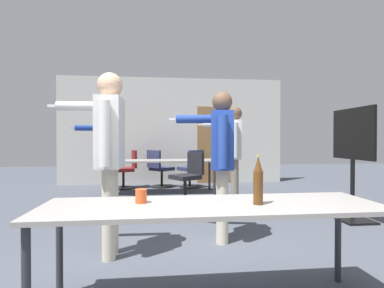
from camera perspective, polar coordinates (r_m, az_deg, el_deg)
back_wall at (r=7.98m, az=-3.47°, el=2.46°), size 5.91×0.12×2.80m
conference_table_near at (r=2.11m, az=3.88°, el=-12.94°), size 2.31×0.68×0.72m
conference_table_far at (r=6.53m, az=-6.02°, el=-3.55°), size 2.38×0.75×0.72m
tv_screen at (r=4.89m, az=28.31°, el=-1.62°), size 0.44×0.90×1.62m
person_left_plaid at (r=5.12m, az=8.03°, el=-0.39°), size 0.74×0.70×1.72m
person_far_watching at (r=3.45m, az=5.52°, el=-1.34°), size 0.76×0.75×1.71m
person_near_casual at (r=5.72m, az=-15.89°, el=-0.81°), size 0.89×0.63×1.67m
person_center_tall at (r=3.07m, az=-15.61°, el=-0.08°), size 0.81×0.63×1.82m
office_chair_far_left at (r=7.34m, az=-12.35°, el=-4.99°), size 0.61×0.56×0.91m
office_chair_near_pushed at (r=7.34m, az=-6.22°, el=-4.97°), size 0.69×0.68×0.91m
office_chair_far_right at (r=5.74m, az=-0.73°, el=-6.54°), size 0.68×0.66×0.92m
office_chair_mid_tucked at (r=7.29m, az=-0.09°, el=-5.00°), size 0.65×0.68×0.91m
beer_bottle at (r=2.10m, az=12.49°, el=-6.97°), size 0.07×0.07×0.33m
drink_cup at (r=2.14m, az=-9.68°, el=-9.74°), size 0.08×0.08×0.10m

